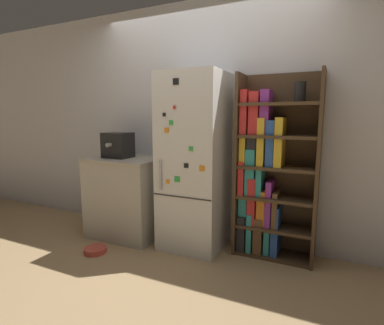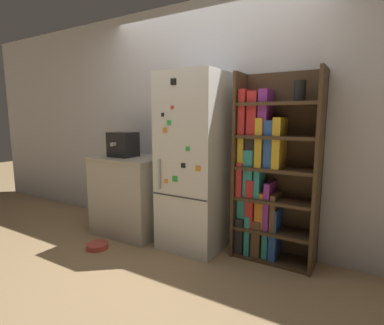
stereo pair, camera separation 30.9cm
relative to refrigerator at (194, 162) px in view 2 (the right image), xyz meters
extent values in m
plane|color=tan|center=(0.00, -0.16, -0.90)|extent=(16.00, 16.00, 0.00)
cube|color=silver|center=(0.00, 0.31, 0.40)|extent=(8.00, 0.05, 2.60)
cube|color=white|center=(0.00, 0.00, 0.00)|extent=(0.63, 0.57, 1.81)
cube|color=#333333|center=(0.00, -0.29, -0.30)|extent=(0.62, 0.01, 0.01)
cube|color=#B2B2B7|center=(-0.22, -0.30, -0.10)|extent=(0.02, 0.02, 0.30)
cube|color=black|center=(-0.18, -0.29, 0.49)|extent=(0.03, 0.01, 0.03)
cube|color=green|center=(-0.04, -0.29, -0.13)|extent=(0.06, 0.02, 0.06)
cube|color=orange|center=(-0.15, -0.29, -0.16)|extent=(0.04, 0.02, 0.04)
cube|color=green|center=(0.10, -0.29, 0.17)|extent=(0.04, 0.01, 0.04)
cube|color=orange|center=(-0.15, -0.29, 0.34)|extent=(0.05, 0.01, 0.05)
cube|color=black|center=(-0.05, -0.29, 0.79)|extent=(0.06, 0.01, 0.06)
cube|color=black|center=(0.05, -0.29, 0.01)|extent=(0.04, 0.01, 0.04)
cube|color=orange|center=(0.22, -0.29, 0.00)|extent=(0.05, 0.02, 0.05)
cube|color=red|center=(-0.07, -0.29, 0.55)|extent=(0.03, 0.01, 0.03)
cube|color=green|center=(-0.10, -0.29, 0.41)|extent=(0.04, 0.01, 0.04)
cube|color=#4C3823|center=(0.45, 0.12, -0.01)|extent=(0.03, 0.34, 1.78)
cube|color=#4C3823|center=(1.18, 0.12, -0.01)|extent=(0.03, 0.34, 1.78)
cube|color=#4C3823|center=(0.82, 0.27, -0.01)|extent=(0.76, 0.03, 1.78)
cube|color=#4C3823|center=(0.82, 0.12, -0.89)|extent=(0.70, 0.31, 0.03)
cube|color=#4C3823|center=(0.82, 0.12, -0.61)|extent=(0.70, 0.31, 0.03)
cube|color=#4C3823|center=(0.82, 0.12, -0.31)|extent=(0.70, 0.31, 0.03)
cube|color=#4C3823|center=(0.82, 0.12, -0.01)|extent=(0.70, 0.31, 0.03)
cube|color=#4C3823|center=(0.82, 0.12, 0.28)|extent=(0.70, 0.31, 0.03)
cube|color=#4C3823|center=(0.82, 0.12, 0.58)|extent=(0.70, 0.31, 0.03)
cube|color=#262628|center=(0.51, 0.13, -0.70)|extent=(0.08, 0.29, 0.36)
cube|color=teal|center=(0.60, 0.12, -0.68)|extent=(0.05, 0.28, 0.39)
cube|color=brown|center=(0.68, 0.12, -0.69)|extent=(0.08, 0.25, 0.36)
cube|color=teal|center=(0.76, 0.13, -0.63)|extent=(0.06, 0.23, 0.48)
cube|color=#2D59B2|center=(0.84, 0.13, -0.63)|extent=(0.07, 0.26, 0.49)
cube|color=teal|center=(0.52, 0.13, -0.44)|extent=(0.08, 0.23, 0.31)
cube|color=red|center=(0.61, 0.12, -0.36)|extent=(0.07, 0.26, 0.47)
cube|color=orange|center=(0.70, 0.13, -0.42)|extent=(0.08, 0.24, 0.35)
cube|color=purple|center=(0.77, 0.12, -0.37)|extent=(0.05, 0.25, 0.45)
cube|color=brown|center=(0.83, 0.13, -0.42)|extent=(0.05, 0.28, 0.35)
cube|color=red|center=(0.50, 0.12, -0.13)|extent=(0.05, 0.28, 0.33)
cube|color=teal|center=(0.58, 0.12, -0.07)|extent=(0.09, 0.24, 0.45)
cube|color=teal|center=(0.67, 0.11, -0.12)|extent=(0.05, 0.22, 0.35)
cube|color=gold|center=(0.50, 0.11, 0.17)|extent=(0.06, 0.23, 0.34)
cube|color=#262628|center=(0.59, 0.13, 0.19)|extent=(0.09, 0.24, 0.37)
cube|color=gold|center=(0.68, 0.12, 0.23)|extent=(0.07, 0.26, 0.46)
cube|color=#2D59B2|center=(0.76, 0.12, 0.22)|extent=(0.07, 0.25, 0.43)
cube|color=gold|center=(0.84, 0.12, 0.23)|extent=(0.07, 0.27, 0.46)
cube|color=red|center=(0.51, 0.12, 0.51)|extent=(0.06, 0.28, 0.42)
cube|color=red|center=(0.60, 0.13, 0.50)|extent=(0.09, 0.26, 0.40)
cube|color=purple|center=(0.70, 0.12, 0.51)|extent=(0.08, 0.22, 0.42)
cylinder|color=black|center=(0.99, 0.12, 0.69)|extent=(0.10, 0.10, 0.18)
cube|color=#BCB7A8|center=(-0.83, -0.03, -0.47)|extent=(0.80, 0.64, 0.87)
cube|color=#B2A893|center=(-0.83, -0.03, -0.02)|extent=(0.82, 0.66, 0.04)
cube|color=black|center=(-0.93, -0.06, 0.15)|extent=(0.30, 0.25, 0.29)
cylinder|color=#A5A39E|center=(-0.93, -0.21, 0.16)|extent=(0.04, 0.06, 0.04)
cylinder|color=#D84C3F|center=(-0.84, -0.59, -0.88)|extent=(0.23, 0.23, 0.05)
torus|color=#D84C3F|center=(-0.84, -0.59, -0.86)|extent=(0.23, 0.23, 0.01)
camera|label=1|loc=(1.29, -2.77, 0.47)|focal=28.00mm
camera|label=2|loc=(1.56, -2.63, 0.47)|focal=28.00mm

